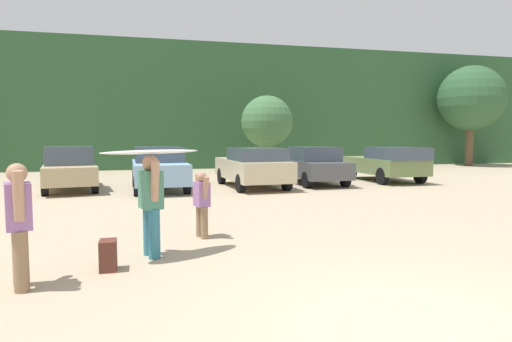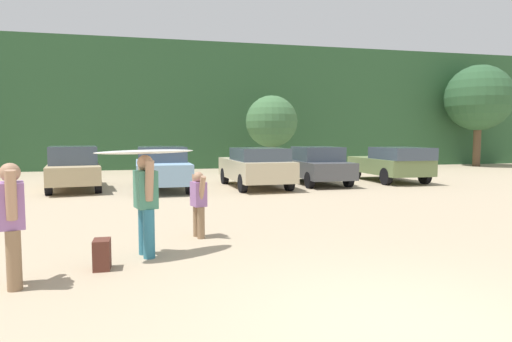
% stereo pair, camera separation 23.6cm
% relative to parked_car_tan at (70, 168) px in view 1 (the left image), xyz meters
% --- Properties ---
extents(ground_plane, '(120.00, 120.00, 0.00)m').
position_rel_parked_car_tan_xyz_m(ground_plane, '(5.24, -13.38, -0.80)').
color(ground_plane, tan).
extents(hillside_ridge, '(108.00, 12.00, 7.47)m').
position_rel_parked_car_tan_xyz_m(hillside_ridge, '(5.24, 15.07, 2.93)').
color(hillside_ridge, '#2D5633').
rests_on(hillside_ridge, ground_plane).
extents(tree_far_right, '(2.73, 2.73, 4.07)m').
position_rel_parked_car_tan_xyz_m(tree_far_right, '(9.00, 5.46, 1.88)').
color(tree_far_right, brown).
rests_on(tree_far_right, ground_plane).
extents(tree_ridge_back, '(4.16, 4.16, 6.44)m').
position_rel_parked_car_tan_xyz_m(tree_ridge_back, '(23.17, 7.26, 3.53)').
color(tree_ridge_back, brown).
rests_on(tree_ridge_back, ground_plane).
extents(parked_car_tan, '(2.34, 4.57, 1.59)m').
position_rel_parked_car_tan_xyz_m(parked_car_tan, '(0.00, 0.00, 0.00)').
color(parked_car_tan, tan).
rests_on(parked_car_tan, ground_plane).
extents(parked_car_sky_blue, '(1.95, 4.26, 1.57)m').
position_rel_parked_car_tan_xyz_m(parked_car_sky_blue, '(3.14, -0.81, 0.02)').
color(parked_car_sky_blue, '#84ADD1').
rests_on(parked_car_sky_blue, ground_plane).
extents(parked_car_champagne, '(2.14, 4.50, 1.52)m').
position_rel_parked_car_tan_xyz_m(parked_car_champagne, '(6.63, -0.90, -0.00)').
color(parked_car_champagne, beige).
rests_on(parked_car_champagne, ground_plane).
extents(parked_car_dark_gray, '(1.81, 4.21, 1.52)m').
position_rel_parked_car_tan_xyz_m(parked_car_dark_gray, '(9.32, -0.28, -0.02)').
color(parked_car_dark_gray, '#4C4F54').
rests_on(parked_car_dark_gray, ground_plane).
extents(parked_car_olive_green, '(1.98, 4.20, 1.49)m').
position_rel_parked_car_tan_xyz_m(parked_car_olive_green, '(12.76, -0.23, 0.01)').
color(parked_car_olive_green, '#6B7F4C').
rests_on(parked_car_olive_green, ground_plane).
extents(person_adult, '(0.41, 0.73, 1.67)m').
position_rel_parked_car_tan_xyz_m(person_adult, '(2.64, -9.93, 0.14)').
color(person_adult, teal).
rests_on(person_adult, ground_plane).
extents(person_child, '(0.31, 0.56, 1.28)m').
position_rel_parked_car_tan_xyz_m(person_child, '(3.62, -8.77, -0.08)').
color(person_child, '#8C6B4C').
rests_on(person_child, ground_plane).
extents(person_companion, '(0.40, 0.75, 1.63)m').
position_rel_parked_car_tan_xyz_m(person_companion, '(0.97, -11.07, 0.12)').
color(person_companion, '#8C6B4C').
rests_on(person_companion, ground_plane).
extents(surfboard_white, '(1.77, 1.25, 0.09)m').
position_rel_parked_car_tan_xyz_m(surfboard_white, '(2.67, -9.98, 0.92)').
color(surfboard_white, white).
extents(backpack_dropped, '(0.24, 0.34, 0.45)m').
position_rel_parked_car_tan_xyz_m(backpack_dropped, '(2.00, -10.53, -0.58)').
color(backpack_dropped, '#592D23').
rests_on(backpack_dropped, ground_plane).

